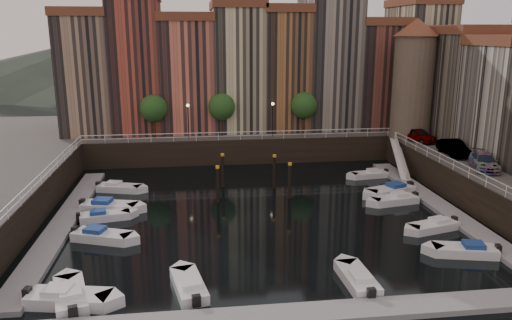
{
  "coord_description": "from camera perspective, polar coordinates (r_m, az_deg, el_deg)",
  "views": [
    {
      "loc": [
        -5.44,
        -40.92,
        15.23
      ],
      "look_at": [
        0.31,
        4.0,
        3.6
      ],
      "focal_mm": 35.0,
      "sensor_mm": 36.0,
      "label": 1
    }
  ],
  "objects": [
    {
      "name": "dock_right",
      "position": [
        47.84,
        20.12,
        -4.86
      ],
      "size": [
        2.0,
        28.0,
        0.35
      ],
      "primitive_type": "cube",
      "color": "gray",
      "rests_on": "ground"
    },
    {
      "name": "far_terrace",
      "position": [
        65.16,
        0.45,
        10.63
      ],
      "size": [
        48.7,
        10.3,
        17.5
      ],
      "color": "#9C7C63",
      "rests_on": "quay_far"
    },
    {
      "name": "mooring_pilings",
      "position": [
        48.17,
        -0.56,
        -1.98
      ],
      "size": [
        7.11,
        5.01,
        3.78
      ],
      "color": "black",
      "rests_on": "ground"
    },
    {
      "name": "car_c",
      "position": [
        49.94,
        24.59,
        -0.27
      ],
      "size": [
        3.42,
        5.3,
        1.43
      ],
      "primitive_type": "imported",
      "rotation": [
        0.0,
        0.0,
        -0.31
      ],
      "color": "gray",
      "rests_on": "quay_right"
    },
    {
      "name": "boat_left_1",
      "position": [
        39.7,
        -17.28,
        -8.28
      ],
      "size": [
        4.81,
        3.18,
        1.09
      ],
      "rotation": [
        0.0,
        0.0,
        -0.36
      ],
      "color": "silver",
      "rests_on": "ground"
    },
    {
      "name": "car_b",
      "position": [
        54.35,
        21.64,
        1.21
      ],
      "size": [
        1.88,
        4.82,
        1.56
      ],
      "primitive_type": "imported",
      "rotation": [
        0.0,
        0.0,
        -0.05
      ],
      "color": "gray",
      "rests_on": "quay_right"
    },
    {
      "name": "boat_near_2",
      "position": [
        32.45,
        11.56,
        -13.2
      ],
      "size": [
        1.84,
        4.62,
        1.05
      ],
      "rotation": [
        0.0,
        0.0,
        1.61
      ],
      "color": "silver",
      "rests_on": "ground"
    },
    {
      "name": "boat_right_1",
      "position": [
        42.28,
        19.69,
        -7.11
      ],
      "size": [
        4.48,
        2.62,
        1.0
      ],
      "rotation": [
        0.0,
        0.0,
        3.41
      ],
      "color": "silver",
      "rests_on": "ground"
    },
    {
      "name": "gangway",
      "position": [
        57.26,
        16.12,
        0.37
      ],
      "size": [
        2.78,
        8.32,
        3.73
      ],
      "color": "white",
      "rests_on": "ground"
    },
    {
      "name": "railings",
      "position": [
        47.53,
        -0.5,
        0.47
      ],
      "size": [
        36.08,
        34.04,
        0.52
      ],
      "color": "white",
      "rests_on": "ground"
    },
    {
      "name": "boat_left_0",
      "position": [
        31.67,
        -20.77,
        -14.57
      ],
      "size": [
        5.17,
        2.74,
        1.16
      ],
      "rotation": [
        0.0,
        0.0,
        -0.2
      ],
      "color": "silver",
      "rests_on": "ground"
    },
    {
      "name": "boat_right_3",
      "position": [
        49.97,
        15.2,
        -3.39
      ],
      "size": [
        5.25,
        3.39,
        1.18
      ],
      "rotation": [
        0.0,
        0.0,
        3.49
      ],
      "color": "silver",
      "rests_on": "ground"
    },
    {
      "name": "ground",
      "position": [
        44.0,
        0.27,
        -5.85
      ],
      "size": [
        200.0,
        200.0,
        0.0
      ],
      "primitive_type": "plane",
      "color": "black",
      "rests_on": "ground"
    },
    {
      "name": "car_a",
      "position": [
        59.85,
        18.04,
        2.66
      ],
      "size": [
        3.29,
        4.97,
        1.57
      ],
      "primitive_type": "imported",
      "rotation": [
        0.0,
        0.0,
        0.34
      ],
      "color": "gray",
      "rests_on": "quay_right"
    },
    {
      "name": "promenade_trees",
      "position": [
        59.89,
        -3.3,
        6.07
      ],
      "size": [
        21.2,
        3.2,
        5.2
      ],
      "color": "black",
      "rests_on": "quay_far"
    },
    {
      "name": "boat_left_2",
      "position": [
        43.83,
        -17.02,
        -6.14
      ],
      "size": [
        4.4,
        2.33,
        0.99
      ],
      "rotation": [
        0.0,
        0.0,
        0.2
      ],
      "color": "silver",
      "rests_on": "ground"
    },
    {
      "name": "boat_near_1",
      "position": [
        31.34,
        -7.65,
        -14.09
      ],
      "size": [
        2.45,
        4.66,
        1.04
      ],
      "rotation": [
        0.0,
        0.0,
        1.77
      ],
      "color": "silver",
      "rests_on": "ground"
    },
    {
      "name": "boat_right_4",
      "position": [
        55.3,
        12.89,
        -1.62
      ],
      "size": [
        4.25,
        2.04,
        0.95
      ],
      "rotation": [
        0.0,
        0.0,
        3.28
      ],
      "color": "silver",
      "rests_on": "ground"
    },
    {
      "name": "quay_far",
      "position": [
        68.53,
        -2.59,
        2.83
      ],
      "size": [
        80.0,
        20.0,
        3.0
      ],
      "primitive_type": "cube",
      "color": "black",
      "rests_on": "ground"
    },
    {
      "name": "boat_left_4",
      "position": [
        51.09,
        -15.45,
        -3.07
      ],
      "size": [
        4.63,
        2.74,
        1.04
      ],
      "rotation": [
        0.0,
        0.0,
        -0.28
      ],
      "color": "silver",
      "rests_on": "ground"
    },
    {
      "name": "street_lamps",
      "position": [
        59.04,
        -2.9,
        5.28
      ],
      "size": [
        10.36,
        0.36,
        4.18
      ],
      "color": "black",
      "rests_on": "quay_far"
    },
    {
      "name": "boat_right_0",
      "position": [
        38.56,
        22.88,
        -9.5
      ],
      "size": [
        4.7,
        2.61,
        1.05
      ],
      "rotation": [
        0.0,
        0.0,
        2.91
      ],
      "color": "silver",
      "rests_on": "ground"
    },
    {
      "name": "dock_near",
      "position": [
        28.79,
        4.92,
        -17.2
      ],
      "size": [
        30.0,
        2.0,
        0.35
      ],
      "primitive_type": "cube",
      "color": "gray",
      "rests_on": "ground"
    },
    {
      "name": "boat_right_2",
      "position": [
        47.57,
        15.66,
        -4.39
      ],
      "size": [
        4.67,
        2.42,
        1.05
      ],
      "rotation": [
        0.0,
        0.0,
        3.33
      ],
      "color": "silver",
      "rests_on": "ground"
    },
    {
      "name": "mountains",
      "position": [
        151.27,
        -4.67,
        11.58
      ],
      "size": [
        145.0,
        100.0,
        18.0
      ],
      "color": "#2D382D",
      "rests_on": "ground"
    },
    {
      "name": "boat_left_3",
      "position": [
        45.8,
        -16.5,
        -5.12
      ],
      "size": [
        5.26,
        2.94,
        1.18
      ],
      "rotation": [
        0.0,
        0.0,
        -0.24
      ],
      "color": "silver",
      "rests_on": "ground"
    },
    {
      "name": "dock_left",
      "position": [
        44.0,
        -21.1,
        -6.62
      ],
      "size": [
        2.0,
        28.0,
        0.35
      ],
      "primitive_type": "cube",
      "color": "gray",
      "rests_on": "ground"
    },
    {
      "name": "boat_near_0",
      "position": [
        31.9,
        -20.44,
        -14.36
      ],
      "size": [
        2.9,
        4.86,
        1.09
      ],
      "rotation": [
        0.0,
        0.0,
        1.85
      ],
      "color": "silver",
      "rests_on": "ground"
    },
    {
      "name": "corner_tower",
      "position": [
        61.19,
        17.53,
        9.02
      ],
      "size": [
        5.2,
        5.2,
        13.8
      ],
      "color": "#6B5B4C",
      "rests_on": "quay_right"
    }
  ]
}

